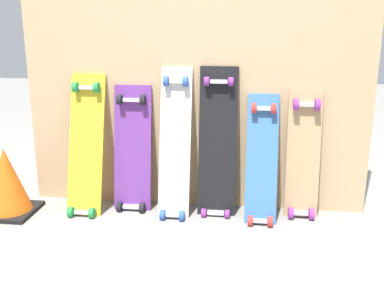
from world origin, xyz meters
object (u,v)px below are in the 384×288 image
Objects in this scene: skateboard_yellow at (86,150)px; skateboard_blue at (262,164)px; traffic_cone at (7,182)px; skateboard_purple at (132,154)px; skateboard_natural at (303,159)px; skateboard_white at (175,148)px; skateboard_black at (217,148)px.

skateboard_blue is (1.07, 0.01, -0.05)m from skateboard_yellow.
skateboard_purple is at bearing 14.66° from traffic_cone.
skateboard_natural is at bearing 3.28° from skateboard_yellow.
skateboard_yellow is at bearing -178.15° from skateboard_white.
skateboard_blue is at bearing -1.38° from skateboard_white.
skateboard_white is 2.30× the size of traffic_cone.
skateboard_black is 0.28m from skateboard_blue.
skateboard_natural is 1.80m from traffic_cone.
skateboard_blue is 0.97× the size of skateboard_natural.
skateboard_purple reaches higher than traffic_cone.
skateboard_purple is 2.02× the size of traffic_cone.
skateboard_purple reaches higher than skateboard_blue.
skateboard_black reaches higher than skateboard_white.
skateboard_white is at bearing -175.69° from skateboard_natural.
traffic_cone is at bearing -173.42° from skateboard_natural.
skateboard_black is 1.20× the size of skateboard_blue.
skateboard_black reaches higher than skateboard_purple.
skateboard_black reaches higher than traffic_cone.
skateboard_black is at bearing 8.43° from traffic_cone.
skateboard_purple is 0.87× the size of skateboard_black.
skateboard_purple is 0.53m from skateboard_black.
skateboard_black is at bearing 9.06° from skateboard_white.
skateboard_white is at bearing 178.62° from skateboard_blue.
skateboard_black is 1.16× the size of skateboard_natural.
skateboard_white is at bearing 1.85° from skateboard_yellow.
skateboard_yellow is 0.95× the size of skateboard_white.
skateboard_white is 1.05m from traffic_cone.
skateboard_natural is at bearing 6.58° from traffic_cone.
skateboard_yellow is 0.55m from skateboard_white.
skateboard_purple reaches higher than skateboard_natural.
skateboard_white is (0.27, -0.05, 0.06)m from skateboard_purple.
skateboard_yellow reaches higher than skateboard_purple.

